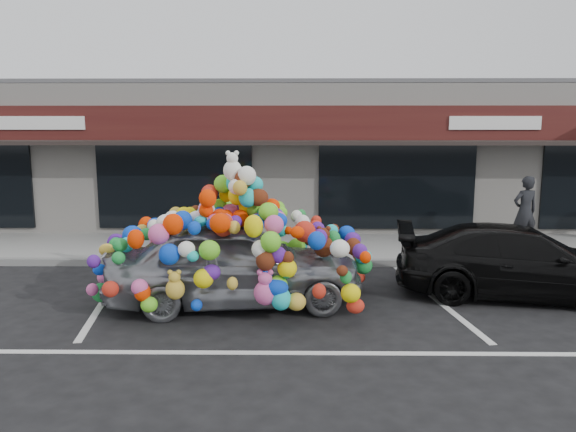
{
  "coord_description": "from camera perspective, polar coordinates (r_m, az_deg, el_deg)",
  "views": [
    {
      "loc": [
        0.25,
        -9.64,
        3.14
      ],
      "look_at": [
        0.12,
        1.4,
        1.31
      ],
      "focal_mm": 35.0,
      "sensor_mm": 36.0,
      "label": 1
    }
  ],
  "objects": [
    {
      "name": "ground",
      "position": [
        10.14,
        -0.78,
        -8.64
      ],
      "size": [
        90.0,
        90.0,
        0.0
      ],
      "primitive_type": "plane",
      "color": "black",
      "rests_on": "ground"
    },
    {
      "name": "shop_building",
      "position": [
        18.11,
        -0.11,
        6.31
      ],
      "size": [
        24.0,
        7.2,
        4.31
      ],
      "color": "silver",
      "rests_on": "ground"
    },
    {
      "name": "sidewalk",
      "position": [
        13.98,
        -0.36,
        -3.26
      ],
      "size": [
        26.0,
        3.0,
        0.15
      ],
      "primitive_type": "cube",
      "color": "gray",
      "rests_on": "ground"
    },
    {
      "name": "kerb",
      "position": [
        12.52,
        -0.49,
        -4.77
      ],
      "size": [
        26.0,
        0.18,
        0.16
      ],
      "primitive_type": "cube",
      "color": "slate",
      "rests_on": "ground"
    },
    {
      "name": "parking_stripe_left",
      "position": [
        10.89,
        -18.0,
        -7.81
      ],
      "size": [
        0.73,
        4.37,
        0.01
      ],
      "primitive_type": "cube",
      "rotation": [
        0.0,
        0.0,
        0.14
      ],
      "color": "silver",
      "rests_on": "ground"
    },
    {
      "name": "parking_stripe_mid",
      "position": [
        10.64,
        14.66,
        -8.06
      ],
      "size": [
        0.73,
        4.37,
        0.01
      ],
      "primitive_type": "cube",
      "rotation": [
        0.0,
        0.0,
        0.14
      ],
      "color": "silver",
      "rests_on": "ground"
    },
    {
      "name": "lane_line",
      "position": [
        8.17,
        13.35,
        -13.44
      ],
      "size": [
        14.0,
        0.12,
        0.01
      ],
      "primitive_type": "cube",
      "color": "silver",
      "rests_on": "ground"
    },
    {
      "name": "toy_car",
      "position": [
        9.77,
        -5.38,
        -3.77
      ],
      "size": [
        3.16,
        4.85,
        2.72
      ],
      "rotation": [
        0.0,
        0.0,
        1.68
      ],
      "color": "gray",
      "rests_on": "ground"
    },
    {
      "name": "black_sedan",
      "position": [
        11.1,
        22.56,
        -4.31
      ],
      "size": [
        2.53,
        4.71,
        1.3
      ],
      "primitive_type": "imported",
      "rotation": [
        0.0,
        0.0,
        1.41
      ],
      "color": "black",
      "rests_on": "ground"
    },
    {
      "name": "pedestrian_a",
      "position": [
        14.89,
        22.94,
        0.45
      ],
      "size": [
        0.71,
        0.55,
        1.73
      ],
      "primitive_type": "imported",
      "rotation": [
        0.0,
        0.0,
        3.37
      ],
      "color": "black",
      "rests_on": "sidewalk"
    }
  ]
}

